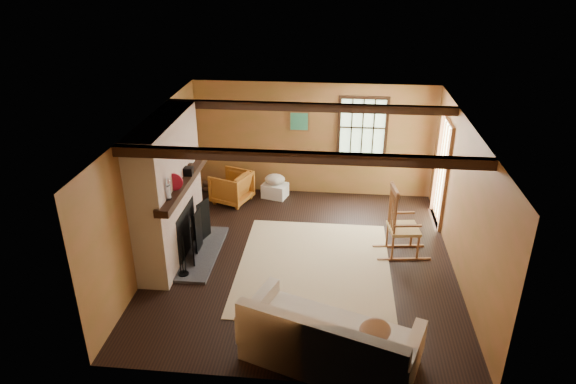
# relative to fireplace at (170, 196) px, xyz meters

# --- Properties ---
(ground) EXTENTS (5.50, 5.50, 0.00)m
(ground) POSITION_rel_fireplace_xyz_m (2.23, 0.00, -1.10)
(ground) COLOR black
(ground) RESTS_ON ground
(room_envelope) EXTENTS (5.02, 5.52, 2.44)m
(room_envelope) POSITION_rel_fireplace_xyz_m (2.45, 0.26, 0.53)
(room_envelope) COLOR #A15B39
(room_envelope) RESTS_ON ground
(fireplace) EXTENTS (1.02, 2.30, 2.40)m
(fireplace) POSITION_rel_fireplace_xyz_m (0.00, 0.00, 0.00)
(fireplace) COLOR #97513A
(fireplace) RESTS_ON ground
(rug) EXTENTS (2.50, 3.00, 0.01)m
(rug) POSITION_rel_fireplace_xyz_m (2.43, -0.20, -1.10)
(rug) COLOR #CCB488
(rug) RESTS_ON ground
(rocking_chair) EXTENTS (0.97, 0.59, 1.27)m
(rocking_chair) POSITION_rel_fireplace_xyz_m (3.86, 0.37, -0.57)
(rocking_chair) COLOR tan
(rocking_chair) RESTS_ON ground
(sofa) EXTENTS (2.38, 1.64, 0.88)m
(sofa) POSITION_rel_fireplace_xyz_m (2.72, -2.41, -0.79)
(sofa) COLOR beige
(sofa) RESTS_ON ground
(firewood_pile) EXTENTS (0.69, 0.13, 0.25)m
(firewood_pile) POSITION_rel_fireplace_xyz_m (0.20, 2.55, -0.98)
(firewood_pile) COLOR #4E2E21
(firewood_pile) RESTS_ON ground
(laundry_basket) EXTENTS (0.58, 0.50, 0.30)m
(laundry_basket) POSITION_rel_fireplace_xyz_m (1.44, 2.42, -0.95)
(laundry_basket) COLOR white
(laundry_basket) RESTS_ON ground
(basket_pillow) EXTENTS (0.51, 0.45, 0.22)m
(basket_pillow) POSITION_rel_fireplace_xyz_m (1.44, 2.42, -0.69)
(basket_pillow) COLOR beige
(basket_pillow) RESTS_ON laundry_basket
(armchair) EXTENTS (0.92, 0.91, 0.66)m
(armchair) POSITION_rel_fireplace_xyz_m (0.58, 2.10, -0.77)
(armchair) COLOR #BF6026
(armchair) RESTS_ON ground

